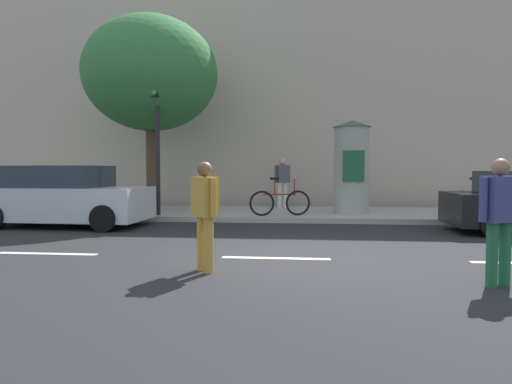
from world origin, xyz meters
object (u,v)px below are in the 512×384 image
(traffic_light, at_px, (156,118))
(pedestrian_in_red_top, at_px, (205,207))
(poster_column, at_px, (352,166))
(pedestrian_tallest, at_px, (282,178))
(pedestrian_in_light_jacket, at_px, (500,212))
(street_tree, at_px, (151,74))
(bicycle_upright, at_px, (280,202))
(bicycle_leaning, at_px, (479,202))
(parked_car_red, at_px, (66,197))

(traffic_light, relative_size, pedestrian_in_red_top, 2.58)
(poster_column, distance_m, pedestrian_in_red_top, 8.14)
(pedestrian_tallest, bearing_deg, pedestrian_in_light_jacket, -72.25)
(street_tree, height_order, bicycle_upright, street_tree)
(pedestrian_in_light_jacket, relative_size, bicycle_leaning, 0.92)
(traffic_light, bearing_deg, street_tree, 113.62)
(poster_column, xyz_separation_m, bicycle_leaning, (3.60, -0.24, -1.02))
(street_tree, bearing_deg, pedestrian_in_light_jacket, -48.64)
(poster_column, xyz_separation_m, parked_car_red, (-7.54, -2.75, -0.81))
(pedestrian_in_light_jacket, relative_size, pedestrian_tallest, 0.95)
(poster_column, relative_size, pedestrian_in_red_top, 1.75)
(bicycle_upright, bearing_deg, bicycle_leaning, 7.02)
(poster_column, distance_m, bicycle_leaning, 3.75)
(poster_column, bearing_deg, parked_car_red, -159.94)
(poster_column, bearing_deg, street_tree, 177.99)
(pedestrian_in_red_top, distance_m, pedestrian_tallest, 9.55)
(pedestrian_in_light_jacket, distance_m, pedestrian_in_red_top, 3.88)
(traffic_light, relative_size, street_tree, 0.67)
(poster_column, relative_size, bicycle_upright, 1.61)
(pedestrian_in_light_jacket, bearing_deg, parked_car_red, 148.32)
(poster_column, height_order, pedestrian_in_red_top, poster_column)
(poster_column, bearing_deg, bicycle_leaning, -3.81)
(traffic_light, relative_size, bicycle_upright, 2.37)
(pedestrian_tallest, height_order, bicycle_upright, pedestrian_tallest)
(traffic_light, relative_size, pedestrian_tallest, 2.40)
(pedestrian_tallest, distance_m, bicycle_leaning, 6.19)
(poster_column, distance_m, street_tree, 6.89)
(street_tree, distance_m, pedestrian_in_light_jacket, 11.55)
(poster_column, height_order, street_tree, street_tree)
(bicycle_leaning, xyz_separation_m, bicycle_upright, (-5.70, -0.70, 0.00))
(traffic_light, distance_m, bicycle_upright, 4.24)
(poster_column, relative_size, pedestrian_tallest, 1.63)
(pedestrian_in_light_jacket, bearing_deg, pedestrian_in_red_top, 173.51)
(street_tree, height_order, parked_car_red, street_tree)
(pedestrian_in_red_top, bearing_deg, bicycle_upright, 83.70)
(pedestrian_tallest, bearing_deg, street_tree, -157.37)
(pedestrian_in_red_top, height_order, bicycle_leaning, pedestrian_in_red_top)
(pedestrian_in_light_jacket, height_order, parked_car_red, pedestrian_in_light_jacket)
(bicycle_leaning, xyz_separation_m, parked_car_red, (-11.14, -2.51, 0.21))
(bicycle_leaning, bearing_deg, street_tree, 177.33)
(traffic_light, bearing_deg, parked_car_red, -142.63)
(street_tree, relative_size, bicycle_leaning, 3.48)
(bicycle_upright, bearing_deg, street_tree, 164.37)
(parked_car_red, bearing_deg, pedestrian_in_red_top, -45.83)
(pedestrian_in_red_top, height_order, pedestrian_tallest, pedestrian_tallest)
(pedestrian_tallest, xyz_separation_m, parked_car_red, (-5.38, -4.68, -0.40))
(street_tree, bearing_deg, traffic_light, -66.38)
(pedestrian_in_red_top, bearing_deg, parked_car_red, 134.17)
(street_tree, relative_size, pedestrian_in_red_top, 3.86)
(poster_column, height_order, bicycle_leaning, poster_column)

